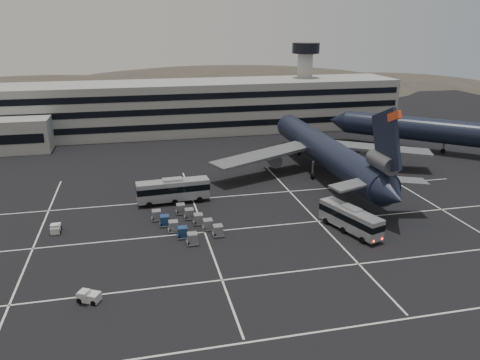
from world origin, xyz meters
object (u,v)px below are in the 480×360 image
object	(u,v)px
trijet_main	(326,151)
uld_cluster	(186,223)
bus_near	(350,218)
bus_far	(173,190)
tug_a	(56,228)

from	to	relation	value
trijet_main	uld_cluster	size ratio (longest dim) A/B	4.13
trijet_main	bus_near	world-z (taller)	trijet_main
bus_near	uld_cluster	xyz separation A→B (m)	(-23.65, 6.80, -1.37)
trijet_main	bus_near	xyz separation A→B (m)	(-6.77, -25.80, -3.09)
trijet_main	bus_far	xyz separation A→B (m)	(-31.35, -8.12, -2.85)
bus_far	tug_a	bearing A→B (deg)	111.02
trijet_main	bus_far	bearing A→B (deg)	-164.96
bus_near	bus_far	world-z (taller)	bus_far
uld_cluster	bus_far	bearing A→B (deg)	94.89
bus_near	tug_a	distance (m)	43.78
tug_a	uld_cluster	bearing A→B (deg)	-8.75
bus_far	tug_a	world-z (taller)	bus_far
tug_a	bus_near	bearing A→B (deg)	-13.59
tug_a	uld_cluster	size ratio (longest dim) A/B	0.17
trijet_main	tug_a	world-z (taller)	trijet_main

